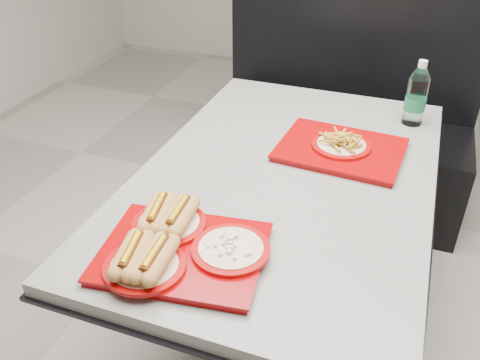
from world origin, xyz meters
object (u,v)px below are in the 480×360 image
(diner_table, at_px, (284,214))
(booth_bench, at_px, (340,126))
(tray_near, at_px, (176,245))
(tray_far, at_px, (341,147))
(water_bottle, at_px, (416,97))

(diner_table, relative_size, booth_bench, 1.05)
(diner_table, distance_m, booth_bench, 1.11)
(booth_bench, bearing_deg, diner_table, -90.00)
(diner_table, xyz_separation_m, tray_near, (-0.15, -0.48, 0.20))
(diner_table, bearing_deg, tray_near, -107.53)
(tray_near, bearing_deg, diner_table, 72.47)
(tray_near, bearing_deg, tray_far, 66.56)
(water_bottle, bearing_deg, diner_table, -124.28)
(booth_bench, distance_m, tray_near, 1.63)
(tray_far, bearing_deg, diner_table, -126.54)
(tray_near, height_order, tray_far, tray_near)
(diner_table, bearing_deg, water_bottle, 55.72)
(booth_bench, relative_size, tray_near, 3.05)
(tray_near, height_order, water_bottle, water_bottle)
(tray_near, relative_size, tray_far, 1.04)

